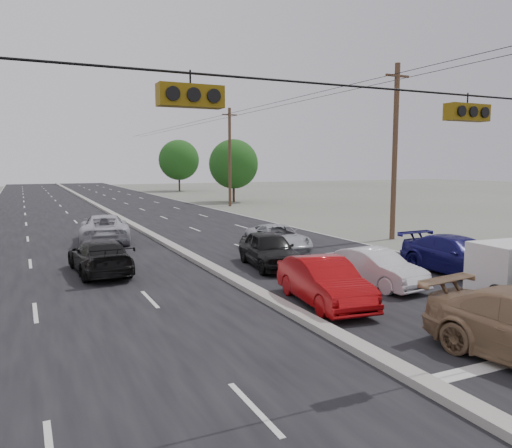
# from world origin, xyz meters

# --- Properties ---
(ground) EXTENTS (200.00, 200.00, 0.00)m
(ground) POSITION_xyz_m (0.00, 0.00, 0.00)
(ground) COLOR #606356
(ground) RESTS_ON ground
(road_surface) EXTENTS (20.00, 160.00, 0.02)m
(road_surface) POSITION_xyz_m (0.00, 30.00, 0.00)
(road_surface) COLOR black
(road_surface) RESTS_ON ground
(center_median) EXTENTS (0.50, 160.00, 0.20)m
(center_median) POSITION_xyz_m (0.00, 30.00, 0.10)
(center_median) COLOR gray
(center_median) RESTS_ON ground
(utility_pole_right_b) EXTENTS (1.60, 0.30, 10.00)m
(utility_pole_right_b) POSITION_xyz_m (12.50, 15.00, 5.11)
(utility_pole_right_b) COLOR #422D1E
(utility_pole_right_b) RESTS_ON ground
(utility_pole_right_c) EXTENTS (1.60, 0.30, 10.00)m
(utility_pole_right_c) POSITION_xyz_m (12.50, 40.00, 5.11)
(utility_pole_right_c) COLOR #422D1E
(utility_pole_right_c) RESTS_ON ground
(traffic_signals) EXTENTS (25.00, 0.30, 0.54)m
(traffic_signals) POSITION_xyz_m (1.40, 0.00, 5.49)
(traffic_signals) COLOR black
(traffic_signals) RESTS_ON ground
(tree_right_mid) EXTENTS (5.60, 5.60, 7.14)m
(tree_right_mid) POSITION_xyz_m (15.00, 45.00, 4.34)
(tree_right_mid) COLOR #382619
(tree_right_mid) RESTS_ON ground
(tree_right_far) EXTENTS (6.40, 6.40, 8.16)m
(tree_right_far) POSITION_xyz_m (16.00, 70.00, 4.96)
(tree_right_far) COLOR #382619
(tree_right_far) RESTS_ON ground
(red_sedan) EXTENTS (2.06, 4.56, 1.45)m
(red_sedan) POSITION_xyz_m (1.40, 5.12, 0.73)
(red_sedan) COLOR #9F090C
(red_sedan) RESTS_ON ground
(queue_car_a) EXTENTS (2.37, 4.64, 1.51)m
(queue_car_a) POSITION_xyz_m (2.40, 10.91, 0.76)
(queue_car_a) COLOR black
(queue_car_a) RESTS_ON ground
(queue_car_b) EXTENTS (1.85, 4.15, 1.32)m
(queue_car_b) POSITION_xyz_m (4.37, 6.36, 0.66)
(queue_car_b) COLOR silver
(queue_car_b) RESTS_ON ground
(queue_car_c) EXTENTS (2.66, 4.96, 1.32)m
(queue_car_c) POSITION_xyz_m (4.51, 14.16, 0.66)
(queue_car_c) COLOR #B2B6BB
(queue_car_c) RESTS_ON ground
(queue_car_d) EXTENTS (2.22, 5.20, 1.49)m
(queue_car_d) POSITION_xyz_m (8.56, 6.44, 0.75)
(queue_car_d) COLOR #131156
(queue_car_d) RESTS_ON ground
(oncoming_near) EXTENTS (2.21, 4.89, 1.39)m
(oncoming_near) POSITION_xyz_m (-4.29, 12.69, 0.69)
(oncoming_near) COLOR black
(oncoming_near) RESTS_ON ground
(oncoming_far) EXTENTS (3.28, 5.86, 1.55)m
(oncoming_far) POSITION_xyz_m (-2.87, 21.05, 0.77)
(oncoming_far) COLOR #B6B7BE
(oncoming_far) RESTS_ON ground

